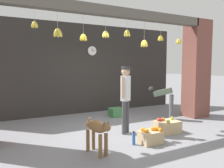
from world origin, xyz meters
TOP-DOWN VIEW (x-y plane):
  - ground_plane at (0.00, 0.00)m, footprint 60.00×60.00m
  - shop_back_wall at (0.00, 2.56)m, footprint 7.51×0.12m
  - shop_pillar_right at (3.11, 0.30)m, footprint 0.70×0.60m
  - storefront_awning at (0.01, 0.12)m, footprint 5.61×0.29m
  - dog at (-1.07, -1.09)m, footprint 0.33×0.80m
  - shopkeeper at (0.06, -0.24)m, footprint 0.31×0.31m
  - worker_stooping at (1.90, 0.44)m, footprint 0.61×0.68m
  - fruit_crate_oranges at (0.19, -1.09)m, footprint 0.48×0.36m
  - fruit_crate_apples at (1.04, -0.66)m, footprint 0.58×0.44m
  - produce_box_green at (0.73, 1.48)m, footprint 0.42×0.40m
  - water_bottle at (-0.19, -1.00)m, footprint 0.07×0.07m
  - wall_clock at (0.29, 2.48)m, footprint 0.35×0.03m

SIDE VIEW (x-z plane):
  - ground_plane at x=0.00m, z-range 0.00..0.00m
  - water_bottle at x=-0.19m, z-range -0.01..0.29m
  - produce_box_green at x=0.73m, z-range 0.00..0.28m
  - fruit_crate_oranges at x=0.19m, z-range -0.02..0.33m
  - fruit_crate_apples at x=1.04m, z-range -0.03..0.35m
  - dog at x=-1.07m, z-range 0.13..0.82m
  - worker_stooping at x=1.90m, z-range 0.17..1.20m
  - shopkeeper at x=0.06m, z-range 0.16..1.84m
  - shop_back_wall at x=0.00m, z-range 0.00..3.16m
  - shop_pillar_right at x=3.11m, z-range 0.00..3.16m
  - wall_clock at x=0.29m, z-range 2.05..2.40m
  - storefront_awning at x=0.01m, z-range 2.49..3.46m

